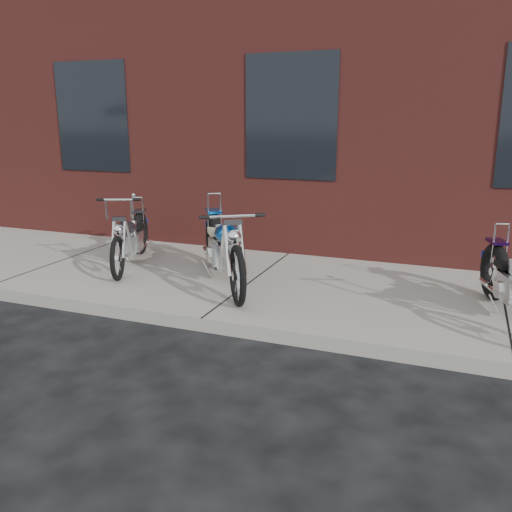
% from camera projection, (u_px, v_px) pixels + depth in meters
% --- Properties ---
extents(ground, '(120.00, 120.00, 0.00)m').
position_uv_depth(ground, '(201.00, 332.00, 5.72)').
color(ground, black).
rests_on(ground, ground).
extents(sidewalk, '(22.00, 3.00, 0.15)m').
position_uv_depth(sidewalk, '(253.00, 285.00, 7.05)').
color(sidewalk, gray).
rests_on(sidewalk, ground).
extents(building_brick, '(22.00, 10.00, 8.00)m').
position_uv_depth(building_brick, '(361.00, 33.00, 11.94)').
color(building_brick, maroon).
rests_on(building_brick, ground).
extents(chopper_blue, '(1.45, 2.05, 1.05)m').
position_uv_depth(chopper_blue, '(224.00, 249.00, 6.82)').
color(chopper_blue, black).
rests_on(chopper_blue, sidewalk).
extents(chopper_third, '(0.84, 1.93, 1.03)m').
position_uv_depth(chopper_third, '(131.00, 240.00, 7.67)').
color(chopper_third, black).
rests_on(chopper_third, sidewalk).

